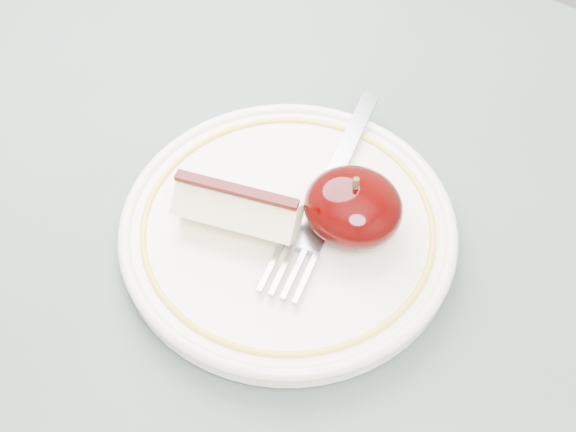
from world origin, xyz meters
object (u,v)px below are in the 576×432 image
Objects in this scene: apple_half at (353,207)px; fork at (326,193)px; table at (231,432)px; plate at (288,229)px.

apple_half is 0.34× the size of fork.
table is 4.75× the size of fork.
table is 13.83× the size of apple_half.
table is at bearing -95.28° from apple_half.
apple_half reaches higher than table.
fork is (-0.02, 0.14, 0.11)m from table.
table is at bearing 173.73° from fork.
table is at bearing -77.52° from plate.
fork reaches higher than plate.
apple_half is (0.01, 0.13, 0.13)m from table.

